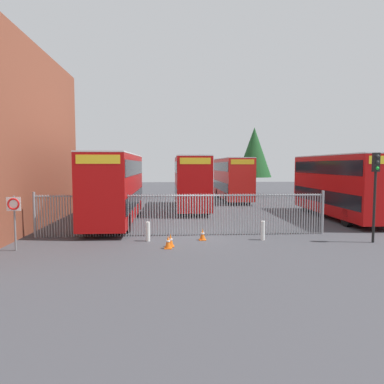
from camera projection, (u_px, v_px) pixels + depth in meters
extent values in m
plane|color=#3D3D42|center=(189.00, 214.00, 26.64)|extent=(100.00, 100.00, 0.00)
cylinder|color=gray|center=(34.00, 216.00, 18.07)|extent=(0.06, 0.06, 2.20)
cylinder|color=gray|center=(37.00, 216.00, 18.08)|extent=(0.06, 0.06, 2.20)
cylinder|color=gray|center=(40.00, 216.00, 18.09)|extent=(0.06, 0.06, 2.20)
cylinder|color=gray|center=(43.00, 216.00, 18.10)|extent=(0.06, 0.06, 2.20)
cylinder|color=gray|center=(46.00, 216.00, 18.11)|extent=(0.06, 0.06, 2.20)
cylinder|color=gray|center=(48.00, 216.00, 18.12)|extent=(0.06, 0.06, 2.20)
cylinder|color=gray|center=(51.00, 216.00, 18.12)|extent=(0.06, 0.06, 2.20)
cylinder|color=gray|center=(54.00, 216.00, 18.13)|extent=(0.06, 0.06, 2.20)
cylinder|color=gray|center=(57.00, 216.00, 18.14)|extent=(0.06, 0.06, 2.20)
cylinder|color=gray|center=(60.00, 216.00, 18.15)|extent=(0.06, 0.06, 2.20)
cylinder|color=gray|center=(62.00, 216.00, 18.16)|extent=(0.06, 0.06, 2.20)
cylinder|color=gray|center=(65.00, 216.00, 18.17)|extent=(0.06, 0.06, 2.20)
cylinder|color=gray|center=(68.00, 216.00, 18.18)|extent=(0.06, 0.06, 2.20)
cylinder|color=gray|center=(71.00, 216.00, 18.19)|extent=(0.06, 0.06, 2.20)
cylinder|color=gray|center=(73.00, 216.00, 18.19)|extent=(0.06, 0.06, 2.20)
cylinder|color=gray|center=(76.00, 216.00, 18.20)|extent=(0.06, 0.06, 2.20)
cylinder|color=gray|center=(79.00, 216.00, 18.21)|extent=(0.06, 0.06, 2.20)
cylinder|color=gray|center=(82.00, 216.00, 18.22)|extent=(0.06, 0.06, 2.20)
cylinder|color=gray|center=(85.00, 216.00, 18.23)|extent=(0.06, 0.06, 2.20)
cylinder|color=gray|center=(87.00, 216.00, 18.24)|extent=(0.06, 0.06, 2.20)
cylinder|color=gray|center=(90.00, 216.00, 18.25)|extent=(0.06, 0.06, 2.20)
cylinder|color=gray|center=(93.00, 216.00, 18.26)|extent=(0.06, 0.06, 2.20)
cylinder|color=gray|center=(96.00, 216.00, 18.26)|extent=(0.06, 0.06, 2.20)
cylinder|color=gray|center=(98.00, 216.00, 18.27)|extent=(0.06, 0.06, 2.20)
cylinder|color=gray|center=(101.00, 216.00, 18.28)|extent=(0.06, 0.06, 2.20)
cylinder|color=gray|center=(104.00, 216.00, 18.29)|extent=(0.06, 0.06, 2.20)
cylinder|color=gray|center=(107.00, 216.00, 18.30)|extent=(0.06, 0.06, 2.20)
cylinder|color=gray|center=(109.00, 216.00, 18.31)|extent=(0.06, 0.06, 2.20)
cylinder|color=gray|center=(112.00, 216.00, 18.32)|extent=(0.06, 0.06, 2.20)
cylinder|color=gray|center=(115.00, 216.00, 18.33)|extent=(0.06, 0.06, 2.20)
cylinder|color=gray|center=(117.00, 216.00, 18.33)|extent=(0.06, 0.06, 2.20)
cylinder|color=gray|center=(120.00, 215.00, 18.34)|extent=(0.06, 0.06, 2.20)
cylinder|color=gray|center=(123.00, 215.00, 18.35)|extent=(0.06, 0.06, 2.20)
cylinder|color=gray|center=(126.00, 215.00, 18.36)|extent=(0.06, 0.06, 2.20)
cylinder|color=gray|center=(128.00, 215.00, 18.37)|extent=(0.06, 0.06, 2.20)
cylinder|color=gray|center=(131.00, 215.00, 18.38)|extent=(0.06, 0.06, 2.20)
cylinder|color=gray|center=(134.00, 215.00, 18.39)|extent=(0.06, 0.06, 2.20)
cylinder|color=gray|center=(136.00, 215.00, 18.39)|extent=(0.06, 0.06, 2.20)
cylinder|color=gray|center=(139.00, 215.00, 18.40)|extent=(0.06, 0.06, 2.20)
cylinder|color=gray|center=(142.00, 215.00, 18.41)|extent=(0.06, 0.06, 2.20)
cylinder|color=gray|center=(145.00, 215.00, 18.42)|extent=(0.06, 0.06, 2.20)
cylinder|color=gray|center=(147.00, 215.00, 18.43)|extent=(0.06, 0.06, 2.20)
cylinder|color=gray|center=(150.00, 215.00, 18.44)|extent=(0.06, 0.06, 2.20)
cylinder|color=gray|center=(153.00, 215.00, 18.45)|extent=(0.06, 0.06, 2.20)
cylinder|color=gray|center=(155.00, 215.00, 18.46)|extent=(0.06, 0.06, 2.20)
cylinder|color=gray|center=(158.00, 215.00, 18.46)|extent=(0.06, 0.06, 2.20)
cylinder|color=gray|center=(161.00, 215.00, 18.47)|extent=(0.06, 0.06, 2.20)
cylinder|color=gray|center=(163.00, 215.00, 18.48)|extent=(0.06, 0.06, 2.20)
cylinder|color=gray|center=(166.00, 215.00, 18.49)|extent=(0.06, 0.06, 2.20)
cylinder|color=gray|center=(169.00, 215.00, 18.50)|extent=(0.06, 0.06, 2.20)
cylinder|color=gray|center=(171.00, 215.00, 18.51)|extent=(0.06, 0.06, 2.20)
cylinder|color=gray|center=(174.00, 215.00, 18.52)|extent=(0.06, 0.06, 2.20)
cylinder|color=gray|center=(177.00, 215.00, 18.53)|extent=(0.06, 0.06, 2.20)
cylinder|color=gray|center=(179.00, 215.00, 18.53)|extent=(0.06, 0.06, 2.20)
cylinder|color=gray|center=(182.00, 215.00, 18.54)|extent=(0.06, 0.06, 2.20)
cylinder|color=gray|center=(185.00, 215.00, 18.55)|extent=(0.06, 0.06, 2.20)
cylinder|color=gray|center=(187.00, 215.00, 18.56)|extent=(0.06, 0.06, 2.20)
cylinder|color=gray|center=(190.00, 215.00, 18.57)|extent=(0.06, 0.06, 2.20)
cylinder|color=gray|center=(193.00, 215.00, 18.58)|extent=(0.06, 0.06, 2.20)
cylinder|color=gray|center=(195.00, 215.00, 18.59)|extent=(0.06, 0.06, 2.20)
cylinder|color=gray|center=(198.00, 215.00, 18.59)|extent=(0.06, 0.06, 2.20)
cylinder|color=gray|center=(201.00, 215.00, 18.60)|extent=(0.06, 0.06, 2.20)
cylinder|color=gray|center=(203.00, 215.00, 18.61)|extent=(0.06, 0.06, 2.20)
cylinder|color=gray|center=(206.00, 215.00, 18.62)|extent=(0.06, 0.06, 2.20)
cylinder|color=gray|center=(209.00, 215.00, 18.63)|extent=(0.06, 0.06, 2.20)
cylinder|color=gray|center=(211.00, 215.00, 18.64)|extent=(0.06, 0.06, 2.20)
cylinder|color=gray|center=(214.00, 215.00, 18.65)|extent=(0.06, 0.06, 2.20)
cylinder|color=gray|center=(217.00, 215.00, 18.66)|extent=(0.06, 0.06, 2.20)
cylinder|color=gray|center=(219.00, 215.00, 18.66)|extent=(0.06, 0.06, 2.20)
cylinder|color=gray|center=(222.00, 215.00, 18.67)|extent=(0.06, 0.06, 2.20)
cylinder|color=gray|center=(224.00, 215.00, 18.68)|extent=(0.06, 0.06, 2.20)
cylinder|color=gray|center=(227.00, 215.00, 18.69)|extent=(0.06, 0.06, 2.20)
cylinder|color=gray|center=(230.00, 215.00, 18.70)|extent=(0.06, 0.06, 2.20)
cylinder|color=gray|center=(232.00, 214.00, 18.71)|extent=(0.06, 0.06, 2.20)
cylinder|color=gray|center=(235.00, 214.00, 18.72)|extent=(0.06, 0.06, 2.20)
cylinder|color=gray|center=(238.00, 214.00, 18.73)|extent=(0.06, 0.06, 2.20)
cylinder|color=gray|center=(240.00, 214.00, 18.73)|extent=(0.06, 0.06, 2.20)
cylinder|color=gray|center=(243.00, 214.00, 18.74)|extent=(0.06, 0.06, 2.20)
cylinder|color=gray|center=(245.00, 214.00, 18.75)|extent=(0.06, 0.06, 2.20)
cylinder|color=gray|center=(248.00, 214.00, 18.76)|extent=(0.06, 0.06, 2.20)
cylinder|color=gray|center=(251.00, 214.00, 18.77)|extent=(0.06, 0.06, 2.20)
cylinder|color=gray|center=(253.00, 214.00, 18.78)|extent=(0.06, 0.06, 2.20)
cylinder|color=gray|center=(256.00, 214.00, 18.79)|extent=(0.06, 0.06, 2.20)
cylinder|color=gray|center=(258.00, 214.00, 18.79)|extent=(0.06, 0.06, 2.20)
cylinder|color=gray|center=(261.00, 214.00, 18.80)|extent=(0.06, 0.06, 2.20)
cylinder|color=gray|center=(264.00, 214.00, 18.81)|extent=(0.06, 0.06, 2.20)
cylinder|color=gray|center=(266.00, 214.00, 18.82)|extent=(0.06, 0.06, 2.20)
cylinder|color=gray|center=(269.00, 214.00, 18.83)|extent=(0.06, 0.06, 2.20)
cylinder|color=gray|center=(271.00, 214.00, 18.84)|extent=(0.06, 0.06, 2.20)
cylinder|color=gray|center=(274.00, 214.00, 18.85)|extent=(0.06, 0.06, 2.20)
cylinder|color=gray|center=(276.00, 214.00, 18.86)|extent=(0.06, 0.06, 2.20)
cylinder|color=gray|center=(279.00, 214.00, 18.86)|extent=(0.06, 0.06, 2.20)
cylinder|color=gray|center=(282.00, 214.00, 18.87)|extent=(0.06, 0.06, 2.20)
cylinder|color=gray|center=(284.00, 214.00, 18.88)|extent=(0.06, 0.06, 2.20)
cylinder|color=gray|center=(287.00, 214.00, 18.89)|extent=(0.06, 0.06, 2.20)
cylinder|color=gray|center=(289.00, 214.00, 18.90)|extent=(0.06, 0.06, 2.20)
cylinder|color=gray|center=(292.00, 214.00, 18.91)|extent=(0.06, 0.06, 2.20)
cylinder|color=gray|center=(294.00, 214.00, 18.92)|extent=(0.06, 0.06, 2.20)
cylinder|color=gray|center=(297.00, 214.00, 18.93)|extent=(0.06, 0.06, 2.20)
cylinder|color=gray|center=(300.00, 214.00, 18.93)|extent=(0.06, 0.06, 2.20)
cylinder|color=gray|center=(302.00, 214.00, 18.94)|extent=(0.06, 0.06, 2.20)
cylinder|color=gray|center=(305.00, 214.00, 18.95)|extent=(0.06, 0.06, 2.20)
cylinder|color=gray|center=(307.00, 214.00, 18.96)|extent=(0.06, 0.06, 2.20)
cylinder|color=gray|center=(310.00, 214.00, 18.97)|extent=(0.06, 0.06, 2.20)
cylinder|color=gray|center=(312.00, 214.00, 18.98)|extent=(0.06, 0.06, 2.20)
cylinder|color=gray|center=(315.00, 214.00, 18.99)|extent=(0.06, 0.06, 2.20)
cylinder|color=gray|center=(317.00, 214.00, 18.99)|extent=(0.06, 0.06, 2.20)
cylinder|color=gray|center=(320.00, 214.00, 19.00)|extent=(0.06, 0.06, 2.20)
cylinder|color=gray|center=(322.00, 214.00, 19.01)|extent=(0.06, 0.06, 2.20)
cylinder|color=gray|center=(182.00, 196.00, 18.46)|extent=(15.15, 0.07, 0.07)
cylinder|color=gray|center=(34.00, 215.00, 18.07)|extent=(0.14, 0.14, 2.35)
cylinder|color=gray|center=(323.00, 212.00, 19.01)|extent=(0.14, 0.14, 2.35)
cube|color=#B70C0C|center=(116.00, 186.00, 22.52)|extent=(2.50, 10.80, 4.00)
cube|color=black|center=(116.00, 199.00, 22.58)|extent=(2.54, 10.37, 0.90)
cube|color=black|center=(115.00, 168.00, 22.42)|extent=(2.54, 10.37, 0.90)
cube|color=yellow|center=(98.00, 159.00, 17.07)|extent=(2.12, 0.12, 0.44)
cube|color=silver|center=(115.00, 155.00, 22.36)|extent=(2.50, 10.80, 0.08)
cylinder|color=black|center=(86.00, 224.00, 19.26)|extent=(0.30, 1.04, 1.04)
cylinder|color=black|center=(127.00, 223.00, 19.39)|extent=(0.30, 1.04, 1.04)
cylinder|color=black|center=(107.00, 209.00, 25.54)|extent=(0.30, 1.04, 1.04)
cylinder|color=black|center=(138.00, 209.00, 25.68)|extent=(0.30, 1.04, 1.04)
cube|color=#B70C0C|center=(339.00, 185.00, 24.58)|extent=(2.50, 10.80, 4.00)
cube|color=black|center=(339.00, 196.00, 24.64)|extent=(2.54, 10.37, 0.90)
cube|color=black|center=(340.00, 167.00, 24.49)|extent=(2.54, 10.37, 0.90)
cube|color=silver|center=(340.00, 155.00, 24.42)|extent=(2.50, 10.80, 0.08)
cylinder|color=black|center=(347.00, 218.00, 21.32)|extent=(0.30, 1.04, 1.04)
cylinder|color=black|center=(382.00, 218.00, 21.46)|extent=(0.30, 1.04, 1.04)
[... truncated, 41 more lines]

